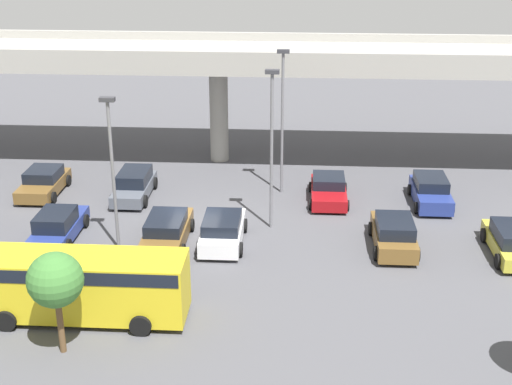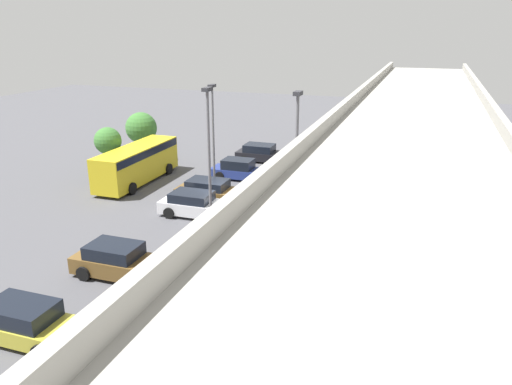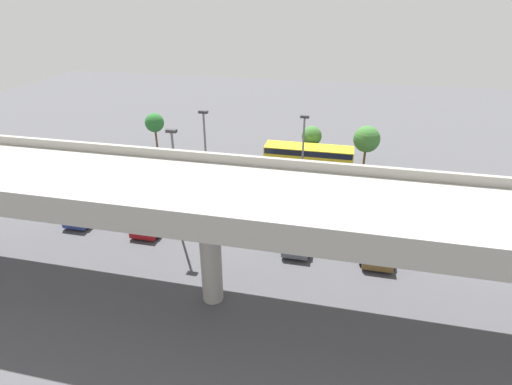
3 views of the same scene
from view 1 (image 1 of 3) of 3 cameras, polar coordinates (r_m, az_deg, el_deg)
name	(u,v)px [view 1 (image 1 of 3)]	position (r m, az deg, el deg)	size (l,w,h in m)	color
ground_plane	(195,233)	(37.10, -4.89, -3.21)	(113.03, 113.03, 0.00)	#4C4C51
highway_overpass	(218,61)	(46.01, -3.07, 10.49)	(53.95, 7.27, 7.87)	#9E9B93
parked_car_1	(44,182)	(43.57, -16.63, 0.78)	(2.24, 4.41, 1.48)	brown
parked_car_2	(134,185)	(41.82, -9.72, 0.61)	(2.06, 4.63, 1.56)	#515660
parked_car_3	(167,230)	(35.78, -7.13, -3.00)	(2.20, 4.78, 1.53)	brown
parked_car_4	(223,230)	(35.52, -2.69, -3.02)	(2.21, 4.53, 1.53)	silver
parked_car_5	(329,190)	(40.99, 5.82, 0.23)	(2.22, 4.36, 1.39)	maroon
parked_car_6	(394,234)	(35.65, 10.97, -3.27)	(2.15, 4.52, 1.62)	brown
parked_car_7	(431,191)	(41.45, 13.80, 0.08)	(2.12, 4.35, 1.57)	navy
parked_car_8	(512,242)	(36.44, 19.80, -3.72)	(2.10, 4.61, 1.53)	gold
parked_car_9	(58,226)	(37.28, -15.58, -2.63)	(2.07, 4.82, 1.58)	navy
shuttle_bus	(79,282)	(29.78, -14.00, -6.93)	(8.72, 2.62, 2.77)	gold
lamp_post_near_aisle	(282,112)	(40.67, 2.13, 6.48)	(0.70, 0.35, 8.43)	slate
lamp_post_mid_lot	(112,162)	(34.25, -11.44, 2.38)	(0.70, 0.35, 7.64)	slate
lamp_post_by_overpass	(272,139)	(35.85, 1.26, 4.33)	(0.70, 0.35, 8.37)	slate
tree_front_centre	(55,280)	(27.11, -15.76, -6.79)	(2.08, 2.08, 4.11)	brown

